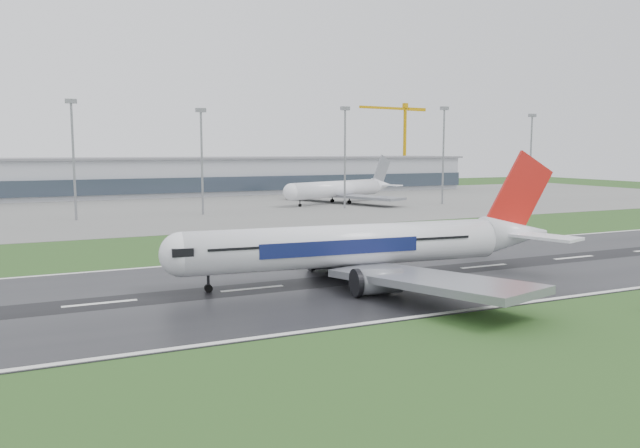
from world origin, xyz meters
name	(u,v)px	position (x,y,z in m)	size (l,w,h in m)	color
ground	(484,267)	(0.00, 0.00, 0.00)	(520.00, 520.00, 0.00)	#234619
runway	(484,266)	(0.00, 0.00, 0.05)	(400.00, 45.00, 0.10)	black
apron	(248,205)	(0.00, 125.00, 0.04)	(400.00, 130.00, 0.08)	slate
terminal	(204,177)	(0.00, 185.00, 7.50)	(240.00, 36.00, 15.00)	#989BA3
main_airliner	(374,219)	(-21.86, -1.83, 9.15)	(61.31, 58.39, 18.10)	white
parked_airliner	(340,180)	(32.33, 118.71, 8.25)	(55.76, 51.91, 16.34)	white
tower_crane	(405,145)	(110.42, 200.00, 21.49)	(43.43, 2.37, 42.98)	#C08A06
floodmast_1	(74,163)	(-56.87, 100.00, 15.67)	(0.64, 0.64, 31.33)	gray
floodmast_2	(202,164)	(-21.95, 100.00, 14.93)	(0.64, 0.64, 29.85)	gray
floodmast_3	(345,160)	(24.84, 100.00, 15.80)	(0.64, 0.64, 31.59)	gray
floodmast_4	(443,158)	(63.20, 100.00, 16.32)	(0.64, 0.64, 32.64)	gray
floodmast_5	(531,159)	(102.73, 100.00, 15.54)	(0.64, 0.64, 31.07)	gray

